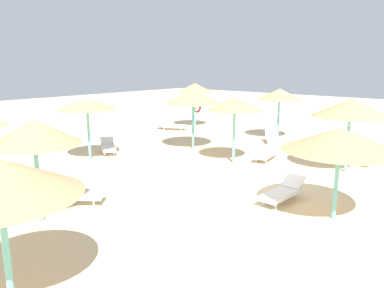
% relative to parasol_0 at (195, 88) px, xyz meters
% --- Properties ---
extents(ground_plane, '(80.00, 80.00, 0.00)m').
position_rel_parasol_0_xyz_m(ground_plane, '(-8.62, -10.09, -2.71)').
color(ground_plane, beige).
extents(parasol_0, '(2.50, 2.50, 3.05)m').
position_rel_parasol_0_xyz_m(parasol_0, '(0.00, 0.00, 0.00)').
color(parasol_0, '#6BC6BC').
rests_on(parasol_0, ground).
extents(parasol_1, '(3.15, 3.15, 2.62)m').
position_rel_parasol_0_xyz_m(parasol_1, '(-9.45, -13.09, -0.40)').
color(parasol_1, '#6BC6BC').
rests_on(parasol_1, ground).
extents(parasol_2, '(2.61, 2.61, 2.84)m').
position_rel_parasol_0_xyz_m(parasol_2, '(-10.13, -2.23, -0.13)').
color(parasol_2, '#6BC6BC').
rests_on(parasol_2, ground).
extents(parasol_3, '(2.34, 2.34, 2.93)m').
position_rel_parasol_0_xyz_m(parasol_3, '(-6.21, -7.47, -0.08)').
color(parasol_3, '#6BC6BC').
rests_on(parasol_3, ground).
extents(parasol_5, '(2.47, 2.47, 2.87)m').
position_rel_parasol_0_xyz_m(parasol_5, '(-14.91, -6.88, -0.18)').
color(parasol_5, '#6BC6BC').
rests_on(parasol_5, ground).
extents(parasol_6, '(2.60, 2.60, 2.95)m').
position_rel_parasol_0_xyz_m(parasol_6, '(0.00, -6.40, -0.09)').
color(parasol_6, '#6BC6BC').
rests_on(parasol_6, ground).
extents(parasol_7, '(2.99, 2.99, 2.98)m').
position_rel_parasol_0_xyz_m(parasol_7, '(-4.40, -11.75, -0.08)').
color(parasol_7, '#6BC6BC').
rests_on(parasol_7, ground).
extents(parasol_8, '(2.85, 2.85, 3.06)m').
position_rel_parasol_0_xyz_m(parasol_8, '(-5.33, -4.35, 0.01)').
color(parasol_8, '#6BC6BC').
rests_on(parasol_8, ground).
extents(lounger_0, '(1.43, 1.98, 0.68)m').
position_rel_parasol_0_xyz_m(lounger_0, '(-1.88, 0.47, -2.39)').
color(lounger_0, white).
rests_on(lounger_0, ground).
extents(lounger_1, '(1.93, 0.75, 0.71)m').
position_rel_parasol_0_xyz_m(lounger_1, '(-9.14, -11.35, -2.39)').
color(lounger_1, white).
rests_on(lounger_1, ground).
extents(lounger_2, '(1.57, 1.96, 0.64)m').
position_rel_parasol_0_xyz_m(lounger_2, '(-8.66, -1.63, -2.40)').
color(lounger_2, white).
rests_on(lounger_2, ground).
extents(lounger_3, '(1.99, 0.92, 0.61)m').
position_rel_parasol_0_xyz_m(lounger_3, '(-4.78, -8.35, -2.40)').
color(lounger_3, white).
rests_on(lounger_3, ground).
extents(lounger_5, '(1.69, 1.87, 0.71)m').
position_rel_parasol_0_xyz_m(lounger_5, '(-13.64, -6.40, -2.39)').
color(lounger_5, white).
rests_on(lounger_5, ground).
extents(lounger_6, '(1.87, 1.64, 0.78)m').
position_rel_parasol_0_xyz_m(lounger_6, '(-1.69, -6.98, -2.38)').
color(lounger_6, white).
rests_on(lounger_6, ground).
extents(lounger_7, '(1.89, 0.69, 0.76)m').
position_rel_parasol_0_xyz_m(lounger_7, '(-2.63, -12.13, -2.38)').
color(lounger_7, white).
rests_on(lounger_7, ground).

